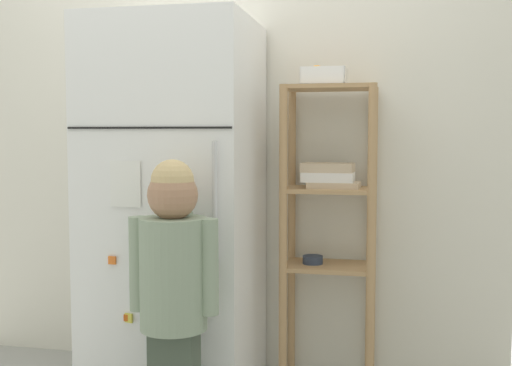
# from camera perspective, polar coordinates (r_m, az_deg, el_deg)

# --- Properties ---
(kitchen_wall_back) EXTENTS (2.69, 0.03, 2.12)m
(kitchen_wall_back) POSITION_cam_1_polar(r_m,az_deg,el_deg) (3.05, -2.98, 3.09)
(kitchen_wall_back) COLOR silver
(kitchen_wall_back) RESTS_ON ground
(refrigerator) EXTENTS (0.68, 0.67, 1.62)m
(refrigerator) POSITION_cam_1_polar(r_m,az_deg,el_deg) (2.77, -7.31, -2.26)
(refrigerator) COLOR white
(refrigerator) RESTS_ON ground
(child_standing) EXTENTS (0.34, 0.25, 1.05)m
(child_standing) POSITION_cam_1_polar(r_m,az_deg,el_deg) (2.31, -7.53, -8.13)
(child_standing) COLOR #485546
(child_standing) RESTS_ON ground
(pantry_shelf_unit) EXTENTS (0.41, 0.28, 1.35)m
(pantry_shelf_unit) POSITION_cam_1_polar(r_m,az_deg,el_deg) (2.80, 6.67, -2.03)
(pantry_shelf_unit) COLOR tan
(pantry_shelf_unit) RESTS_ON ground
(fruit_bin) EXTENTS (0.19, 0.15, 0.09)m
(fruit_bin) POSITION_cam_1_polar(r_m,az_deg,el_deg) (2.79, 6.13, 9.63)
(fruit_bin) COLOR white
(fruit_bin) RESTS_ON pantry_shelf_unit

